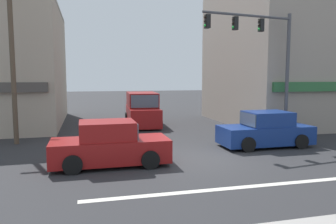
# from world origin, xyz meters

# --- Properties ---
(ground_plane) EXTENTS (120.00, 120.00, 0.00)m
(ground_plane) POSITION_xyz_m (0.00, 0.00, 0.00)
(ground_plane) COLOR #2B2B2D
(lane_marking_stripe) EXTENTS (9.00, 0.24, 0.01)m
(lane_marking_stripe) POSITION_xyz_m (0.00, -3.50, 0.00)
(lane_marking_stripe) COLOR silver
(lane_marking_stripe) RESTS_ON ground
(building_right_corner) EXTENTS (12.18, 9.84, 11.83)m
(building_right_corner) POSITION_xyz_m (10.90, 8.14, 5.91)
(building_right_corner) COLOR gray
(building_right_corner) RESTS_ON ground
(utility_pole_near_left) EXTENTS (1.40, 0.22, 7.64)m
(utility_pole_near_left) POSITION_xyz_m (-7.42, 4.61, 3.97)
(utility_pole_near_left) COLOR brown
(utility_pole_near_left) RESTS_ON ground
(traffic_light_mast) EXTENTS (4.85, 0.85, 6.20)m
(traffic_light_mast) POSITION_xyz_m (4.28, 2.56, 4.30)
(traffic_light_mast) COLOR #47474C
(traffic_light_mast) RESTS_ON ground
(sedan_approaching_near) EXTENTS (4.11, 1.89, 1.58)m
(sedan_approaching_near) POSITION_xyz_m (-3.44, -0.20, 0.71)
(sedan_approaching_near) COLOR maroon
(sedan_approaching_near) RESTS_ON ground
(sedan_crossing_rightbound) EXTENTS (4.10, 1.88, 1.58)m
(sedan_crossing_rightbound) POSITION_xyz_m (3.57, 1.27, 0.71)
(sedan_crossing_rightbound) COLOR navy
(sedan_crossing_rightbound) RESTS_ON ground
(van_waiting_far) EXTENTS (2.26, 4.71, 2.11)m
(van_waiting_far) POSITION_xyz_m (-0.72, 8.91, 1.01)
(van_waiting_far) COLOR maroon
(van_waiting_far) RESTS_ON ground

